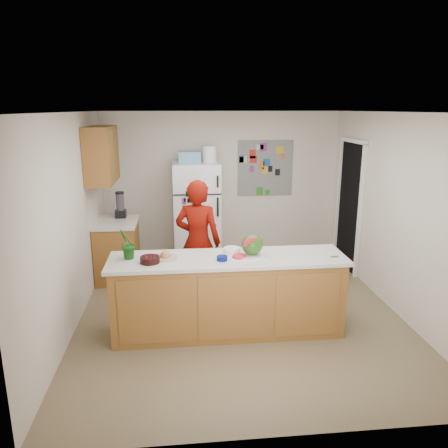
{
  "coord_description": "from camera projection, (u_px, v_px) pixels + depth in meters",
  "views": [
    {
      "loc": [
        -0.72,
        -5.12,
        2.54
      ],
      "look_at": [
        -0.17,
        0.2,
        1.12
      ],
      "focal_mm": 35.0,
      "sensor_mm": 36.0,
      "label": 1
    }
  ],
  "objects": [
    {
      "name": "wall_right",
      "position": [
        397.0,
        214.0,
        5.53
      ],
      "size": [
        0.02,
        4.5,
        2.5
      ],
      "primitive_type": "cube",
      "color": "beige",
      "rests_on": "ground"
    },
    {
      "name": "doorway",
      "position": [
        350.0,
        207.0,
        6.98
      ],
      "size": [
        0.03,
        0.85,
        2.04
      ],
      "primitive_type": "cube",
      "color": "black",
      "rests_on": "ground"
    },
    {
      "name": "cobalt_bowl",
      "position": [
        222.0,
        258.0,
        4.8
      ],
      "size": [
        0.13,
        0.13,
        0.05
      ],
      "primitive_type": "cylinder",
      "rotation": [
        0.0,
        0.0,
        -0.04
      ],
      "color": "#020C55",
      "rests_on": "peninsula_top"
    },
    {
      "name": "fridge_top_bin",
      "position": [
        190.0,
        157.0,
        6.94
      ],
      "size": [
        0.35,
        0.28,
        0.18
      ],
      "primitive_type": "cube",
      "color": "#5999B2",
      "rests_on": "refrigerator"
    },
    {
      "name": "cutting_board",
      "position": [
        247.0,
        256.0,
        4.93
      ],
      "size": [
        0.38,
        0.28,
        0.01
      ],
      "primitive_type": "cube",
      "rotation": [
        0.0,
        0.0,
        0.0
      ],
      "color": "white",
      "rests_on": "peninsula_top"
    },
    {
      "name": "cherry_bowl",
      "position": [
        150.0,
        260.0,
        4.73
      ],
      "size": [
        0.22,
        0.22,
        0.07
      ],
      "primitive_type": "cylinder",
      "rotation": [
        0.0,
        0.0,
        0.03
      ],
      "color": "black",
      "rests_on": "peninsula_top"
    },
    {
      "name": "upper_cabinets",
      "position": [
        101.0,
        155.0,
        6.23
      ],
      "size": [
        0.35,
        1.0,
        0.8
      ],
      "primitive_type": "cube",
      "color": "brown",
      "rests_on": "wall_left"
    },
    {
      "name": "watermelon",
      "position": [
        252.0,
        244.0,
        4.93
      ],
      "size": [
        0.24,
        0.24,
        0.24
      ],
      "primitive_type": "sphere",
      "color": "#18510F",
      "rests_on": "cutting_board"
    },
    {
      "name": "person",
      "position": [
        198.0,
        242.0,
        5.75
      ],
      "size": [
        0.7,
        0.56,
        1.67
      ],
      "primitive_type": "imported",
      "rotation": [
        0.0,
        0.0,
        2.85
      ],
      "color": "#6A0C04",
      "rests_on": "floor"
    },
    {
      "name": "potted_plant",
      "position": [
        127.0,
        244.0,
        4.8
      ],
      "size": [
        0.22,
        0.24,
        0.35
      ],
      "primitive_type": "imported",
      "rotation": [
        0.0,
        0.0,
        4.28
      ],
      "color": "#14410D",
      "rests_on": "peninsula_top"
    },
    {
      "name": "ceiling",
      "position": [
        241.0,
        111.0,
        5.0
      ],
      "size": [
        4.0,
        4.5,
        0.02
      ],
      "primitive_type": "cube",
      "color": "white",
      "rests_on": "wall_back"
    },
    {
      "name": "floor",
      "position": [
        239.0,
        312.0,
        5.65
      ],
      "size": [
        4.0,
        4.5,
        0.02
      ],
      "primitive_type": "cube",
      "color": "brown",
      "rests_on": "ground"
    },
    {
      "name": "peninsula_top",
      "position": [
        228.0,
        259.0,
        4.92
      ],
      "size": [
        2.68,
        0.7,
        0.04
      ],
      "primitive_type": "cube",
      "color": "silver",
      "rests_on": "peninsula_base"
    },
    {
      "name": "keys",
      "position": [
        334.0,
        257.0,
        4.91
      ],
      "size": [
        0.08,
        0.04,
        0.01
      ],
      "primitive_type": "cube",
      "rotation": [
        0.0,
        0.0,
        -0.11
      ],
      "color": "gray",
      "rests_on": "peninsula_top"
    },
    {
      "name": "white_bowl",
      "position": [
        232.0,
        250.0,
        5.06
      ],
      "size": [
        0.23,
        0.23,
        0.06
      ],
      "primitive_type": "cylinder",
      "rotation": [
        0.0,
        0.0,
        0.26
      ],
      "color": "white",
      "rests_on": "peninsula_top"
    },
    {
      "name": "refrigerator",
      "position": [
        197.0,
        214.0,
        7.19
      ],
      "size": [
        0.75,
        0.7,
        1.7
      ],
      "primitive_type": "cube",
      "color": "silver",
      "rests_on": "floor"
    },
    {
      "name": "watermelon_slice",
      "position": [
        239.0,
        256.0,
        4.87
      ],
      "size": [
        0.16,
        0.16,
        0.02
      ],
      "primitive_type": "cylinder",
      "color": "#E73B31",
      "rests_on": "cutting_board"
    },
    {
      "name": "wall_left",
      "position": [
        70.0,
        222.0,
        5.13
      ],
      "size": [
        0.02,
        4.5,
        2.5
      ],
      "primitive_type": "cube",
      "color": "beige",
      "rests_on": "ground"
    },
    {
      "name": "side_counter_top",
      "position": [
        116.0,
        223.0,
        6.55
      ],
      "size": [
        0.64,
        0.84,
        0.04
      ],
      "primitive_type": "cube",
      "color": "silver",
      "rests_on": "side_counter_base"
    },
    {
      "name": "plate",
      "position": [
        166.0,
        257.0,
        4.88
      ],
      "size": [
        0.35,
        0.35,
        0.02
      ],
      "primitive_type": "cylinder",
      "rotation": [
        0.0,
        0.0,
        -0.33
      ],
      "color": "#C2BA95",
      "rests_on": "peninsula_top"
    },
    {
      "name": "photo_collage",
      "position": [
        265.0,
        168.0,
        7.48
      ],
      "size": [
        0.95,
        0.01,
        0.95
      ],
      "primitive_type": "cube",
      "color": "slate",
      "rests_on": "wall_back"
    },
    {
      "name": "wall_back",
      "position": [
        222.0,
        186.0,
        7.5
      ],
      "size": [
        4.0,
        0.02,
        2.5
      ],
      "primitive_type": "cube",
      "color": "beige",
      "rests_on": "ground"
    },
    {
      "name": "paper_towel",
      "position": [
        250.0,
        258.0,
        4.87
      ],
      "size": [
        0.2,
        0.18,
        0.02
      ],
      "primitive_type": "cube",
      "rotation": [
        0.0,
        0.0,
        0.07
      ],
      "color": "white",
      "rests_on": "peninsula_top"
    },
    {
      "name": "blender_appliance",
      "position": [
        120.0,
        205.0,
        6.73
      ],
      "size": [
        0.12,
        0.12,
        0.38
      ],
      "primitive_type": "cylinder",
      "color": "black",
      "rests_on": "side_counter_top"
    },
    {
      "name": "side_counter_base",
      "position": [
        118.0,
        251.0,
        6.67
      ],
      "size": [
        0.6,
        0.8,
        0.86
      ],
      "primitive_type": "cube",
      "color": "brown",
      "rests_on": "floor"
    },
    {
      "name": "peninsula_base",
      "position": [
        228.0,
        296.0,
        5.03
      ],
      "size": [
        2.6,
        0.62,
        0.88
      ],
      "primitive_type": "cube",
      "color": "brown",
      "rests_on": "floor"
    }
  ]
}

